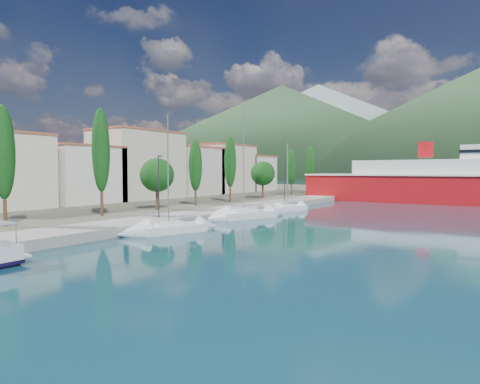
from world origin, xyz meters
The scene contains 10 objects.
ground centered at (0.00, 120.00, 0.00)m, with size 1400.00×1400.00×0.00m, color #113846.
quay centered at (-9.00, 26.00, 0.40)m, with size 5.00×88.00×0.80m, color gray.
land_strip centered at (-47.00, 36.00, 0.35)m, with size 70.00×148.00×0.70m, color #565644.
town_buildings centered at (-32.00, 36.91, 5.57)m, with size 9.20×69.20×11.30m.
tree_row centered at (-15.41, 31.45, 5.82)m, with size 4.12×63.58×11.12m.
lamp_posts centered at (-9.00, 15.46, 4.08)m, with size 0.15×46.31×6.06m.
sailboat_near centered at (-5.25, 8.60, 0.30)m, with size 4.94×7.95×11.00m.
sailboat_mid centered at (-5.78, 20.63, 0.33)m, with size 5.49×9.86×13.76m.
sailboat_far centered at (-5.46, 31.55, 0.28)m, with size 4.20×7.01×9.83m.
ferry centered at (15.22, 59.65, 3.29)m, with size 54.45×11.55×10.81m.
Camera 1 is at (19.51, -14.97, 5.33)m, focal length 30.00 mm.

